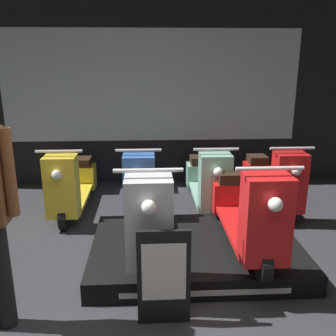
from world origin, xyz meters
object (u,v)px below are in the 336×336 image
Objects in this scene: scooter_display_left at (149,213)px; scooter_backrow_2 at (207,182)px; scooter_backrow_1 at (140,183)px; scooter_display_right at (246,211)px; price_sign_board at (164,277)px; scooter_backrow_3 at (272,181)px; scooter_backrow_0 at (72,184)px.

scooter_backrow_2 is (0.79, 1.48, -0.20)m from scooter_display_left.
scooter_display_right is at bearing -55.11° from scooter_backrow_1.
price_sign_board is (-0.68, -2.30, 0.03)m from scooter_backrow_2.
price_sign_board is at bearing -124.41° from scooter_backrow_3.
scooter_backrow_3 is at bearing 0.00° from scooter_backrow_0.
price_sign_board is (-1.58, -2.30, 0.03)m from scooter_backrow_3.
scooter_backrow_3 is (2.69, 0.00, 0.00)m from scooter_backrow_0.
scooter_display_right is at bearing 45.02° from price_sign_board.
scooter_backrow_0 is 0.90m from scooter_backrow_1.
scooter_backrow_2 is 2.40m from price_sign_board.
scooter_backrow_2 is 1.00× the size of scooter_backrow_3.
scooter_display_left reaches higher than price_sign_board.
scooter_display_left reaches higher than scooter_backrow_3.
scooter_display_right is 1.50m from scooter_backrow_2.
price_sign_board is at bearing -82.78° from scooter_display_left.
scooter_backrow_1 is 1.79m from scooter_backrow_3.
scooter_display_left and scooter_display_right have the same top height.
scooter_display_right is at bearing -37.53° from scooter_backrow_0.
scooter_backrow_2 is (0.90, 0.00, 0.00)m from scooter_backrow_1.
scooter_backrow_3 is at bearing 0.00° from scooter_backrow_2.
scooter_display_left is at bearing -138.60° from scooter_backrow_3.
scooter_backrow_2 is 0.90m from scooter_backrow_3.
scooter_display_left reaches higher than scooter_backrow_1.
scooter_backrow_2 is at bearing 73.51° from price_sign_board.
scooter_backrow_2 is at bearing 180.00° from scooter_backrow_3.
scooter_backrow_0 and scooter_backrow_3 have the same top height.
scooter_backrow_0 reaches higher than price_sign_board.
scooter_display_right reaches higher than scooter_backrow_2.
scooter_backrow_0 is 1.00× the size of scooter_backrow_1.
scooter_backrow_2 is at bearing 0.00° from scooter_backrow_1.
scooter_backrow_1 is (0.90, 0.00, 0.00)m from scooter_backrow_0.
scooter_backrow_1 is (-0.11, 1.48, -0.20)m from scooter_display_left.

